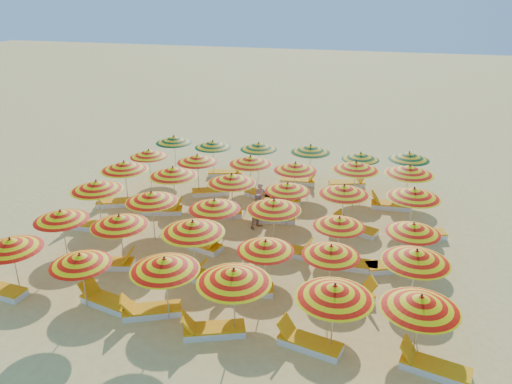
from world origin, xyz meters
TOP-DOWN VIEW (x-y plane):
  - ground at (0.00, 0.00)m, footprint 120.00×120.00m
  - umbrella_0 at (-6.04, -5.71)m, footprint 2.47×2.47m
  - umbrella_1 at (-3.57, -5.85)m, footprint 2.33×2.33m
  - umbrella_2 at (-0.96, -5.73)m, footprint 2.60×2.60m
  - umbrella_3 at (1.10, -5.89)m, footprint 2.33×2.33m
  - umbrella_4 at (3.76, -5.91)m, footprint 2.45×2.45m
  - umbrella_5 at (5.83, -5.79)m, footprint 2.34×2.34m
  - umbrella_6 at (-5.82, -3.52)m, footprint 2.39×2.39m
  - umbrella_7 at (-3.61, -3.49)m, footprint 2.21×2.21m
  - umbrella_8 at (-1.01, -3.49)m, footprint 2.67×2.67m
  - umbrella_9 at (1.40, -3.65)m, footprint 2.07×2.07m
  - umbrella_10 at (3.37, -3.43)m, footprint 1.91×1.91m
  - umbrella_11 at (5.80, -3.47)m, footprint 2.26×2.26m
  - umbrella_12 at (-5.90, -1.10)m, footprint 2.62×2.62m
  - umbrella_13 at (-3.47, -1.40)m, footprint 1.96×1.96m
  - umbrella_14 at (-1.05, -1.32)m, footprint 2.10×2.10m
  - umbrella_15 at (1.05, -0.98)m, footprint 2.03×2.03m
  - umbrella_16 at (3.40, -1.37)m, footprint 1.81×1.81m
  - umbrella_17 at (5.79, -1.27)m, footprint 2.35×2.35m
  - umbrella_18 at (-5.97, 1.19)m, footprint 2.23×2.23m
  - umbrella_19 at (-3.70, 1.10)m, footprint 2.20×2.20m
  - umbrella_20 at (-1.15, 1.06)m, footprint 2.34×2.34m
  - umbrella_21 at (1.11, 1.15)m, footprint 1.80×1.80m
  - umbrella_22 at (3.30, 1.07)m, footprint 2.54×2.54m
  - umbrella_23 at (5.85, 1.30)m, footprint 2.20×2.20m
  - umbrella_24 at (-6.08, 3.67)m, footprint 2.00×2.00m
  - umbrella_25 at (-3.49, 3.31)m, footprint 2.47×2.47m
  - umbrella_26 at (-1.03, 3.44)m, footprint 2.16×2.16m
  - umbrella_27 at (0.99, 3.37)m, footprint 2.04×2.04m
  - umbrella_28 at (3.53, 3.74)m, footprint 2.65×2.65m
  - umbrella_29 at (5.72, 3.75)m, footprint 2.57×2.57m
  - umbrella_30 at (-5.72, 5.81)m, footprint 2.18×2.18m
  - umbrella_31 at (-3.60, 5.70)m, footprint 2.02×2.02m
  - umbrella_32 at (-1.31, 5.95)m, footprint 2.41×2.41m
  - umbrella_33 at (1.25, 5.89)m, footprint 1.96×1.96m
  - umbrella_34 at (3.60, 5.89)m, footprint 2.27×2.27m
  - umbrella_35 at (5.76, 6.10)m, footprint 2.27×2.27m
  - lounger_1 at (-3.07, -5.60)m, footprint 1.82×0.96m
  - lounger_2 at (-1.56, -5.69)m, footprint 1.82×1.25m
  - lounger_3 at (0.50, -6.06)m, footprint 1.82×1.17m
  - lounger_4 at (3.16, -5.91)m, footprint 1.82×0.94m
  - lounger_5 at (6.34, -6.02)m, footprint 1.82×0.96m
  - lounger_6 at (-4.11, -3.59)m, footprint 1.82×0.97m
  - lounger_7 at (-1.51, -3.41)m, footprint 1.81×0.89m
  - lounger_8 at (0.81, -3.90)m, footprint 1.82×0.96m
  - lounger_9 at (3.97, -3.44)m, footprint 1.82×1.17m
  - lounger_10 at (-6.50, -1.17)m, footprint 1.76×0.69m
  - lounger_11 at (-1.56, -1.56)m, footprint 1.83×1.04m
  - lounger_12 at (1.65, -1.12)m, footprint 1.78×0.74m
  - lounger_13 at (3.90, -1.50)m, footprint 1.74×0.61m
  - lounger_14 at (5.28, -1.29)m, footprint 1.82×1.22m
  - lounger_15 at (-6.57, 1.12)m, footprint 1.82×1.20m
  - lounger_16 at (-4.20, 0.92)m, footprint 1.82×1.03m
  - lounger_17 at (-1.75, 1.22)m, footprint 1.83×1.16m
  - lounger_18 at (0.51, 1.38)m, footprint 1.81×0.87m
  - lounger_19 at (3.80, 1.29)m, footprint 1.82×1.18m
  - lounger_20 at (6.35, 1.39)m, footprint 1.83×1.15m
  - lounger_21 at (-2.89, 3.39)m, footprint 1.82×1.21m
  - lounger_22 at (-0.44, 3.55)m, footprint 1.83×1.13m
  - lounger_23 at (0.49, 3.27)m, footprint 1.78×0.75m
  - lounger_24 at (5.12, 3.94)m, footprint 1.77×0.69m
  - lounger_25 at (-3.00, 5.87)m, footprint 1.82×1.02m
  - lounger_26 at (0.75, 5.73)m, footprint 1.78×0.76m
  - lounger_27 at (3.10, 6.02)m, footprint 1.83×1.10m
  - beachgoer_a at (-0.21, 2.02)m, footprint 0.57×0.47m
  - beachgoer_b at (0.06, 0.68)m, footprint 0.83×0.88m

SIDE VIEW (x-z plane):
  - ground at x=0.00m, z-range 0.00..0.00m
  - lounger_1 at x=-3.07m, z-range -0.19..0.50m
  - lounger_2 at x=-1.56m, z-range -0.19..0.50m
  - lounger_3 at x=0.50m, z-range -0.19..0.50m
  - lounger_4 at x=3.16m, z-range -0.19..0.50m
  - lounger_5 at x=6.34m, z-range -0.19..0.50m
  - lounger_6 at x=-4.11m, z-range -0.19..0.50m
  - lounger_7 at x=-1.51m, z-range -0.19..0.50m
  - lounger_8 at x=0.81m, z-range -0.19..0.50m
  - lounger_9 at x=3.97m, z-range -0.19..0.50m
  - lounger_10 at x=-6.50m, z-range -0.19..0.50m
  - lounger_11 at x=-1.56m, z-range -0.19..0.50m
  - lounger_12 at x=1.65m, z-range -0.19..0.50m
  - lounger_13 at x=3.90m, z-range -0.19..0.50m
  - lounger_14 at x=5.28m, z-range -0.19..0.50m
  - lounger_15 at x=-6.57m, z-range -0.19..0.50m
  - lounger_16 at x=-4.20m, z-range -0.19..0.50m
  - lounger_17 at x=-1.75m, z-range -0.19..0.50m
  - lounger_18 at x=0.51m, z-range -0.19..0.50m
  - lounger_19 at x=3.80m, z-range -0.19..0.50m
  - lounger_20 at x=6.35m, z-range -0.19..0.50m
  - lounger_21 at x=-2.89m, z-range -0.19..0.50m
  - lounger_22 at x=-0.44m, z-range -0.19..0.50m
  - lounger_23 at x=0.49m, z-range -0.19..0.50m
  - lounger_24 at x=5.12m, z-range -0.19..0.50m
  - lounger_25 at x=-3.00m, z-range -0.19..0.50m
  - lounger_26 at x=0.75m, z-range -0.19..0.50m
  - lounger_27 at x=3.10m, z-range -0.19..0.50m
  - beachgoer_a at x=-0.21m, z-range 0.00..1.35m
  - beachgoer_b at x=0.06m, z-range 0.00..1.43m
  - umbrella_34 at x=3.60m, z-range 0.70..2.55m
  - umbrella_16 at x=3.40m, z-range 0.71..2.56m
  - umbrella_10 at x=3.37m, z-range 0.71..2.58m
  - umbrella_9 at x=1.40m, z-range 0.71..2.59m
  - umbrella_24 at x=-6.08m, z-range 0.71..2.59m
  - umbrella_17 at x=5.79m, z-range 0.71..2.59m
  - umbrella_1 at x=-3.57m, z-range 0.72..2.61m
  - umbrella_21 at x=1.11m, z-range 0.72..2.62m
  - umbrella_31 at x=-3.60m, z-range 0.73..2.66m
  - umbrella_32 at x=-1.31m, z-range 0.73..2.67m
  - umbrella_6 at x=-5.82m, z-range 0.75..2.71m
  - umbrella_25 at x=-3.49m, z-range 0.75..2.72m
  - umbrella_30 at x=-5.72m, z-range 0.75..2.73m
  - umbrella_27 at x=0.99m, z-range 0.75..2.73m
  - umbrella_14 at x=-1.05m, z-range 0.75..2.73m
  - umbrella_35 at x=5.76m, z-range 0.75..2.74m
  - umbrella_0 at x=-6.04m, z-range 0.75..2.74m
  - umbrella_33 at x=1.25m, z-range 0.77..2.81m
  - umbrella_7 at x=-3.61m, z-range 0.77..2.81m
  - umbrella_13 at x=-3.47m, z-range 0.78..2.83m
  - umbrella_22 at x=3.30m, z-range 0.78..2.85m
  - umbrella_15 at x=1.05m, z-range 0.79..2.85m
  - umbrella_20 at x=-1.15m, z-range 0.79..2.87m
  - umbrella_26 at x=-1.03m, z-range 0.79..2.87m
  - umbrella_5 at x=5.83m, z-range 0.79..2.88m
  - umbrella_2 at x=-0.96m, z-range 0.79..2.88m
  - umbrella_11 at x=5.80m, z-range 0.79..2.88m
  - umbrella_23 at x=5.85m, z-range 0.81..2.92m
  - umbrella_4 at x=3.76m, z-range 0.81..2.93m
  - umbrella_19 at x=-3.70m, z-range 0.81..2.94m
  - umbrella_28 at x=3.53m, z-range 0.81..2.94m
  - umbrella_12 at x=-5.90m, z-range 0.81..2.95m
  - umbrella_3 at x=1.10m, z-range 0.82..2.96m
  - umbrella_18 at x=-5.97m, z-range 0.82..2.97m
  - umbrella_29 at x=5.72m, z-range 0.82..2.98m
  - umbrella_8 at x=-1.01m, z-range 0.82..2.99m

